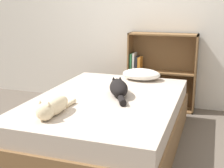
{
  "coord_description": "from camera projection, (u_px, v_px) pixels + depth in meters",
  "views": [
    {
      "loc": [
        0.99,
        -2.79,
        1.41
      ],
      "look_at": [
        0.0,
        0.15,
        0.6
      ],
      "focal_mm": 50.0,
      "sensor_mm": 36.0,
      "label": 1
    }
  ],
  "objects": [
    {
      "name": "pillow",
      "position": [
        141.0,
        74.0,
        3.78
      ],
      "size": [
        0.46,
        0.33,
        0.14
      ],
      "color": "white",
      "rests_on": "bed"
    },
    {
      "name": "cat_dark",
      "position": [
        119.0,
        88.0,
        3.15
      ],
      "size": [
        0.34,
        0.57,
        0.16
      ],
      "rotation": [
        0.0,
        0.0,
        1.99
      ],
      "color": "black",
      "rests_on": "bed"
    },
    {
      "name": "bookshelf",
      "position": [
        160.0,
        70.0,
        4.23
      ],
      "size": [
        0.9,
        0.26,
        1.02
      ],
      "color": "brown",
      "rests_on": "ground_plane"
    },
    {
      "name": "cat_light",
      "position": [
        53.0,
        107.0,
        2.57
      ],
      "size": [
        0.16,
        0.56,
        0.17
      ],
      "rotation": [
        0.0,
        0.0,
        4.66
      ],
      "color": "beige",
      "rests_on": "bed"
    },
    {
      "name": "bed",
      "position": [
        107.0,
        121.0,
        3.15
      ],
      "size": [
        1.4,
        2.04,
        0.5
      ],
      "color": "brown",
      "rests_on": "ground_plane"
    },
    {
      "name": "ground_plane",
      "position": [
        107.0,
        144.0,
        3.21
      ],
      "size": [
        8.0,
        8.0,
        0.0
      ],
      "primitive_type": "plane",
      "color": "brown"
    },
    {
      "name": "wall_back",
      "position": [
        143.0,
        15.0,
        4.25
      ],
      "size": [
        8.0,
        0.06,
        2.5
      ],
      "color": "silver",
      "rests_on": "ground_plane"
    }
  ]
}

